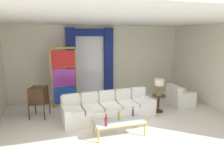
% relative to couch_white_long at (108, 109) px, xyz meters
% --- Properties ---
extents(ground_plane, '(16.00, 16.00, 0.00)m').
position_rel_couch_white_long_xyz_m(ground_plane, '(0.28, -0.66, -0.31)').
color(ground_plane, white).
extents(wall_rear, '(8.00, 0.12, 3.00)m').
position_rel_couch_white_long_xyz_m(wall_rear, '(0.28, 2.40, 1.19)').
color(wall_rear, silver).
rests_on(wall_rear, ground).
extents(wall_right, '(0.12, 7.00, 3.00)m').
position_rel_couch_white_long_xyz_m(wall_right, '(3.94, -0.06, 1.19)').
color(wall_right, silver).
rests_on(wall_right, ground).
extents(ceiling_slab, '(8.00, 7.60, 0.04)m').
position_rel_couch_white_long_xyz_m(ceiling_slab, '(0.28, 0.14, 2.71)').
color(ceiling_slab, white).
extents(curtained_window, '(2.00, 0.17, 2.70)m').
position_rel_couch_white_long_xyz_m(curtained_window, '(-0.10, 2.23, 1.43)').
color(curtained_window, white).
rests_on(curtained_window, ground).
extents(couch_white_long, '(2.97, 1.11, 0.86)m').
position_rel_couch_white_long_xyz_m(couch_white_long, '(0.00, 0.00, 0.00)').
color(couch_white_long, white).
rests_on(couch_white_long, ground).
extents(coffee_table, '(1.32, 0.66, 0.41)m').
position_rel_couch_white_long_xyz_m(coffee_table, '(-0.07, -1.24, 0.07)').
color(coffee_table, silver).
rests_on(coffee_table, ground).
extents(bottle_blue_decanter, '(0.07, 0.07, 0.32)m').
position_rel_couch_white_long_xyz_m(bottle_blue_decanter, '(-0.49, -1.48, 0.23)').
color(bottle_blue_decanter, maroon).
rests_on(bottle_blue_decanter, coffee_table).
extents(bottle_crystal_tall, '(0.06, 0.06, 0.30)m').
position_rel_couch_white_long_xyz_m(bottle_crystal_tall, '(-0.07, -1.21, 0.23)').
color(bottle_crystal_tall, gold).
rests_on(bottle_crystal_tall, coffee_table).
extents(bottle_amber_squat, '(0.06, 0.06, 0.28)m').
position_rel_couch_white_long_xyz_m(bottle_amber_squat, '(0.40, -1.07, 0.21)').
color(bottle_amber_squat, '#753384').
rests_on(bottle_amber_squat, coffee_table).
extents(vintage_tv, '(0.66, 0.71, 1.35)m').
position_rel_couch_white_long_xyz_m(vintage_tv, '(-2.12, 0.72, 0.42)').
color(vintage_tv, '#472D19').
rests_on(vintage_tv, ground).
extents(armchair_white, '(0.83, 0.83, 0.80)m').
position_rel_couch_white_long_xyz_m(armchair_white, '(2.90, 0.34, -0.02)').
color(armchair_white, white).
rests_on(armchair_white, ground).
extents(stained_glass_divider, '(0.95, 0.05, 2.20)m').
position_rel_couch_white_long_xyz_m(stained_glass_divider, '(-1.23, 1.54, 0.75)').
color(stained_glass_divider, gold).
rests_on(stained_glass_divider, ground).
extents(peacock_figurine, '(0.44, 0.60, 0.50)m').
position_rel_couch_white_long_xyz_m(peacock_figurine, '(-0.80, 1.23, -0.09)').
color(peacock_figurine, beige).
rests_on(peacock_figurine, ground).
extents(round_side_table, '(0.48, 0.48, 0.59)m').
position_rel_couch_white_long_xyz_m(round_side_table, '(1.82, 0.01, 0.05)').
color(round_side_table, '#472D19').
rests_on(round_side_table, ground).
extents(table_lamp_brass, '(0.32, 0.32, 0.57)m').
position_rel_couch_white_long_xyz_m(table_lamp_brass, '(1.82, 0.01, 0.72)').
color(table_lamp_brass, '#B29338').
rests_on(table_lamp_brass, round_side_table).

